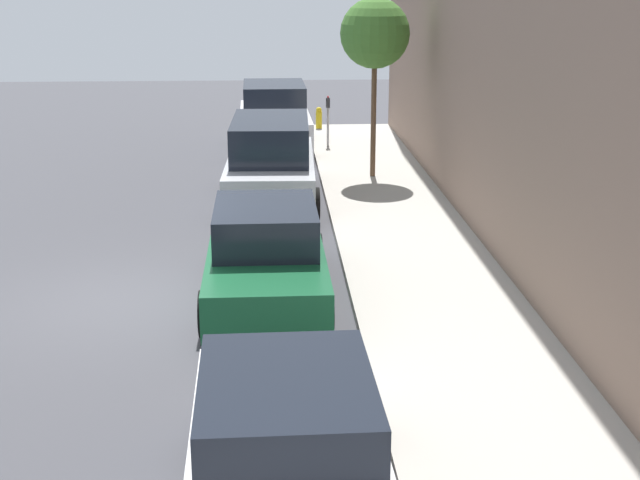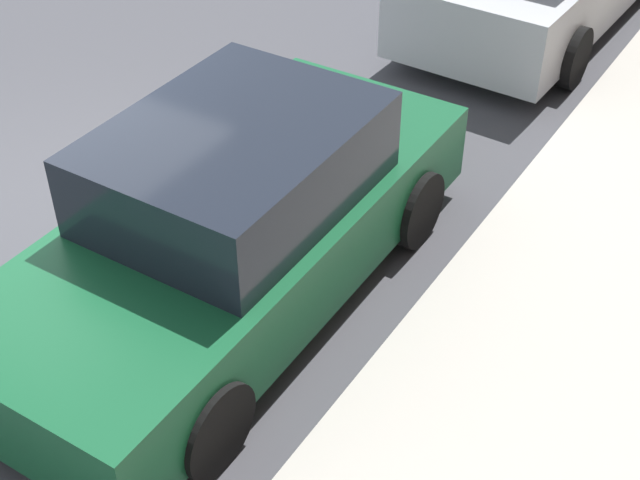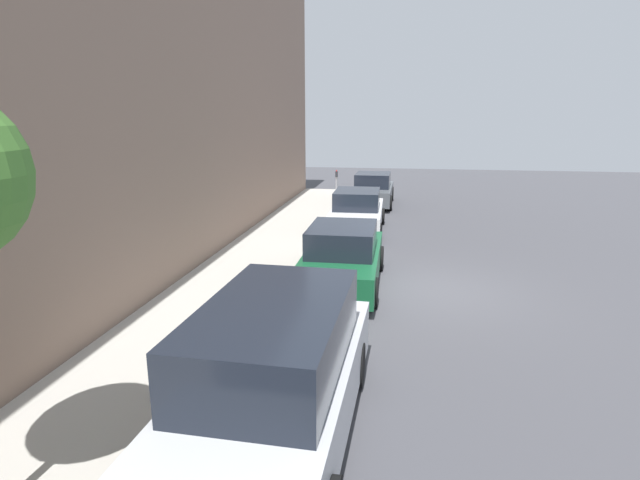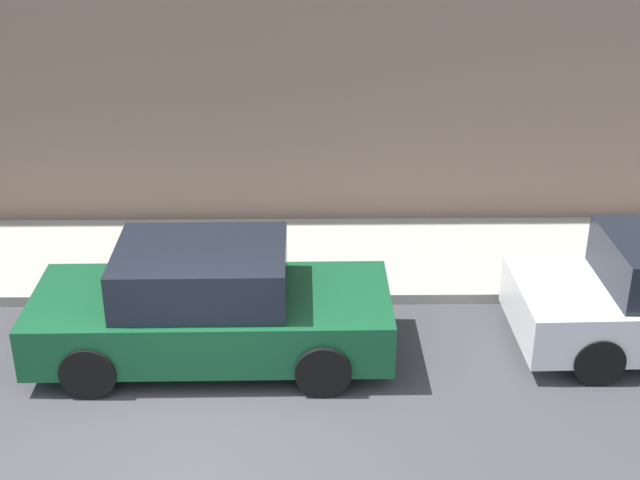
{
  "view_description": "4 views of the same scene",
  "coord_description": "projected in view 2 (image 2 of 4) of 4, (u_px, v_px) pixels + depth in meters",
  "views": [
    {
      "loc": [
        2.28,
        -13.4,
        5.03
      ],
      "look_at": [
        3.02,
        -0.08,
        1.0
      ],
      "focal_mm": 50.0,
      "sensor_mm": 36.0,
      "label": 1
    },
    {
      "loc": [
        5.61,
        -4.21,
        4.79
      ],
      "look_at": [
        3.03,
        -0.16,
        1.0
      ],
      "focal_mm": 50.0,
      "sensor_mm": 36.0,
      "label": 2
    },
    {
      "loc": [
        0.78,
        11.83,
        4.11
      ],
      "look_at": [
        2.84,
        -0.62,
        1.0
      ],
      "focal_mm": 28.0,
      "sensor_mm": 36.0,
      "label": 3
    },
    {
      "loc": [
        -7.62,
        -1.31,
        6.27
      ],
      "look_at": [
        3.55,
        -1.44,
        1.0
      ],
      "focal_mm": 50.0,
      "sensor_mm": 36.0,
      "label": 4
    }
  ],
  "objects": [
    {
      "name": "ground_plane",
      "position": [
        50.0,
        206.0,
        8.12
      ],
      "size": [
        60.0,
        60.0,
        0.0
      ],
      "primitive_type": "plane",
      "color": "#424247"
    },
    {
      "name": "sidewalk",
      "position": [
        560.0,
        424.0,
        6.03
      ],
      "size": [
        2.71,
        32.0,
        0.15
      ],
      "color": "#B2ADA3",
      "rests_on": "ground_plane"
    },
    {
      "name": "parked_sedan_third",
      "position": [
        234.0,
        222.0,
        6.73
      ],
      "size": [
        1.92,
        4.51,
        1.54
      ],
      "color": "#14512D",
      "rests_on": "ground_plane"
    }
  ]
}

